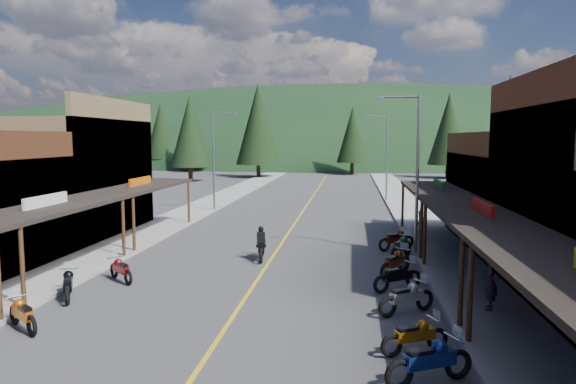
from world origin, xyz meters
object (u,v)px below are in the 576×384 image
(shop_west_3, at_px, (60,177))
(streetlight_1, at_px, (215,156))
(pine_8, at_px, (131,137))
(pine_10, at_px, (190,132))
(pine_9, at_px, (526,134))
(bike_east_10, at_px, (401,246))
(bike_east_5, at_px, (430,358))
(rider_on_bike, at_px, (262,246))
(pine_5, at_px, (535,125))
(bike_east_7, at_px, (407,296))
(pine_11, at_px, (508,126))
(pedestrian_east_a, at_px, (490,281))
(bike_east_9, at_px, (395,261))
(streetlight_2, at_px, (415,167))
(bike_west_6, at_px, (22,312))
(bike_west_8, at_px, (121,268))
(bike_west_7, at_px, (68,283))
(pine_0, at_px, (83,135))
(bike_east_11, at_px, (397,238))
(bike_east_6, at_px, (415,334))
(pine_1, at_px, (192,130))
(pine_7, at_px, (161,131))
(pine_3, at_px, (352,134))
(pine_2, at_px, (258,124))
(pine_4, at_px, (449,129))
(streetlight_3, at_px, (385,154))
(bike_east_8, at_px, (398,275))
(shop_east_3, at_px, (533,200))
(pedestrian_east_b, at_px, (420,224))

(shop_west_3, bearing_deg, streetlight_1, 57.44)
(pine_8, distance_m, pine_10, 10.80)
(pine_9, distance_m, bike_east_10, 42.23)
(bike_east_5, relative_size, rider_on_bike, 1.01)
(pine_5, bearing_deg, bike_east_7, -111.20)
(pine_11, xyz_separation_m, bike_east_7, (-14.27, -38.90, -6.55))
(pedestrian_east_a, bearing_deg, bike_east_9, -135.30)
(bike_east_10, bearing_deg, streetlight_2, 82.13)
(bike_west_6, xyz_separation_m, bike_west_8, (0.60, 5.51, -0.01))
(pine_10, bearing_deg, pine_5, 22.93)
(bike_west_7, bearing_deg, pine_0, 90.71)
(streetlight_1, xyz_separation_m, bike_east_11, (13.21, -12.87, -3.84))
(rider_on_bike, bearing_deg, bike_east_6, -66.97)
(shop_west_3, relative_size, pine_1, 0.87)
(pine_0, xyz_separation_m, pine_7, (8.00, 14.00, 0.75))
(pine_3, bearing_deg, pine_0, -174.81)
(pine_11, distance_m, pedestrian_east_a, 40.66)
(pine_2, distance_m, pine_11, 36.06)
(pine_4, bearing_deg, streetlight_1, -123.29)
(pine_7, bearing_deg, rider_on_bike, -65.67)
(pine_4, height_order, pine_9, pine_4)
(streetlight_1, bearing_deg, pine_11, 30.70)
(pine_11, relative_size, bike_east_9, 5.33)
(streetlight_2, distance_m, streetlight_3, 22.00)
(pine_7, distance_m, pedestrian_east_a, 86.80)
(pine_0, bearing_deg, pine_2, -7.59)
(bike_east_6, bearing_deg, bike_west_7, -130.85)
(bike_east_5, bearing_deg, streetlight_1, 178.18)
(pine_2, xyz_separation_m, pine_9, (34.00, -13.00, -1.61))
(pine_10, relative_size, bike_east_8, 5.21)
(streetlight_3, height_order, bike_east_8, streetlight_3)
(pine_9, bearing_deg, pine_8, -173.80)
(pine_5, bearing_deg, pine_3, -168.69)
(bike_west_8, distance_m, pedestrian_east_a, 14.20)
(streetlight_2, xyz_separation_m, pine_1, (-30.95, 62.00, 2.78))
(shop_east_3, relative_size, pine_7, 0.87)
(bike_west_8, bearing_deg, pedestrian_east_b, -10.51)
(rider_on_bike, height_order, pedestrian_east_b, pedestrian_east_b)
(pine_4, relative_size, bike_east_5, 5.39)
(pine_3, distance_m, bike_east_9, 62.49)
(bike_west_7, bearing_deg, pine_2, 66.05)
(streetlight_3, bearing_deg, rider_on_bike, -107.24)
(pine_8, height_order, bike_east_7, pine_8)
(streetlight_3, height_order, bike_west_8, streetlight_3)
(pine_1, height_order, pine_4, same)
(shop_west_3, height_order, pine_3, pine_3)
(pine_7, xyz_separation_m, pine_10, (14.00, -26.00, -0.45))
(pedestrian_east_b, bearing_deg, streetlight_1, -59.75)
(bike_east_6, bearing_deg, pine_2, 169.05)
(pine_8, height_order, bike_west_6, pine_8)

